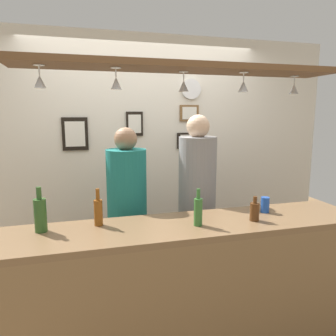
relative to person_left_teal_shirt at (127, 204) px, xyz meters
The scene contains 21 objects.
ground_plane 1.08m from the person_left_teal_shirt, 39.72° to the right, with size 8.00×8.00×0.00m, color olive.
back_wall 0.95m from the person_left_teal_shirt, 68.95° to the left, with size 4.40×0.06×2.60m, color silver.
bar_counter 0.89m from the person_left_teal_shirt, 67.37° to the right, with size 2.70×0.55×0.99m.
overhead_glass_rack 1.25m from the person_left_teal_shirt, 60.48° to the right, with size 2.20×0.36×0.04m, color brown.
hanging_wineglass_far_left 1.26m from the person_left_teal_shirt, 134.18° to the right, with size 0.07×0.07×0.13m.
hanging_wineglass_left 1.14m from the person_left_teal_shirt, 102.41° to the right, with size 0.07×0.07×0.13m.
hanging_wineglass_center_left 1.14m from the person_left_teal_shirt, 57.83° to the right, with size 0.07×0.07×0.13m.
hanging_wineglass_center 1.35m from the person_left_teal_shirt, 39.25° to the right, with size 0.07×0.07×0.13m.
hanging_wineglass_center_right 1.63m from the person_left_teal_shirt, 22.60° to the right, with size 0.07×0.07×0.13m.
person_left_teal_shirt is the anchor object (origin of this frame).
person_right_grey_shirt 0.64m from the person_left_teal_shirt, ahead, with size 0.34×0.34×1.75m.
bottle_beer_amber_tall 0.56m from the person_left_teal_shirt, 118.72° to the right, with size 0.06×0.06×0.26m.
bottle_beer_brown_stubby 1.08m from the person_left_teal_shirt, 39.43° to the right, with size 0.07×0.07×0.18m.
bottle_champagne_green 0.82m from the person_left_teal_shirt, 141.43° to the right, with size 0.08×0.08×0.30m.
bottle_beer_green_import 0.79m from the person_left_teal_shirt, 59.20° to the right, with size 0.06×0.06×0.26m.
drink_can 1.14m from the person_left_teal_shirt, 27.64° to the right, with size 0.07×0.07×0.12m, color #1E4CB2.
picture_frame_lower_pair 1.24m from the person_left_teal_shirt, 43.26° to the left, with size 0.30×0.02×0.18m.
picture_frame_crest 1.05m from the person_left_teal_shirt, 75.30° to the left, with size 0.18×0.02×0.26m.
picture_frame_caricature 1.05m from the person_left_teal_shirt, 117.77° to the left, with size 0.26×0.02×0.34m.
picture_frame_upper_small 1.38m from the person_left_teal_shirt, 43.58° to the left, with size 0.22×0.02×0.18m.
wall_clock 1.55m from the person_left_teal_shirt, 42.76° to the left, with size 0.22×0.22×0.03m, color white.
Camera 1 is at (-0.68, -2.38, 1.75)m, focal length 33.98 mm.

